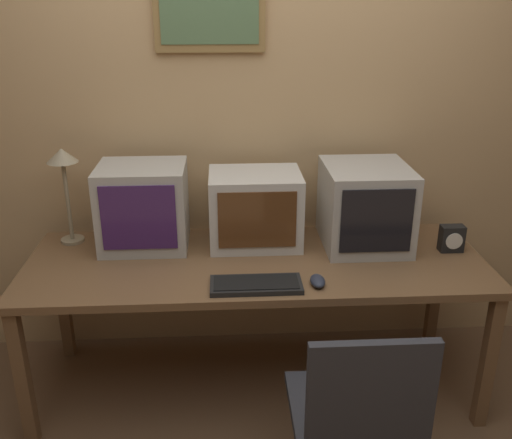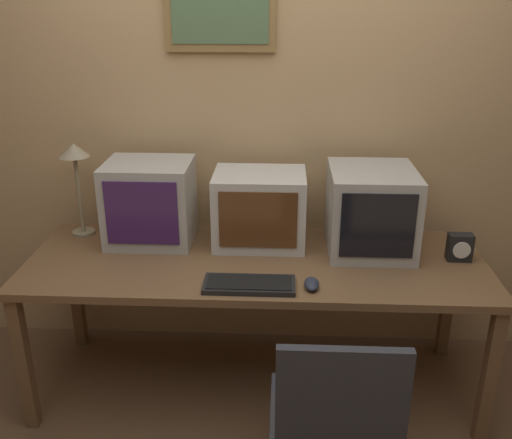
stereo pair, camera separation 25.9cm
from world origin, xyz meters
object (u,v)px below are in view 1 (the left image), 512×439
at_px(monitor_left, 143,206).
at_px(keyboard_main, 256,284).
at_px(monitor_right, 365,206).
at_px(office_chair, 355,435).
at_px(mouse_near_keyboard, 318,281).
at_px(desk_clock, 452,239).
at_px(desk_lamp, 64,169).
at_px(monitor_center, 255,208).

bearing_deg(monitor_left, keyboard_main, -42.34).
distance_m(monitor_right, office_chair, 1.11).
height_order(mouse_near_keyboard, office_chair, office_chair).
xyz_separation_m(monitor_left, desk_clock, (1.48, -0.16, -0.14)).
height_order(monitor_right, mouse_near_keyboard, monitor_right).
relative_size(monitor_left, desk_lamp, 0.87).
bearing_deg(keyboard_main, desk_lamp, 149.17).
height_order(monitor_right, desk_clock, monitor_right).
height_order(monitor_left, keyboard_main, monitor_left).
distance_m(monitor_right, keyboard_main, 0.73).
distance_m(desk_clock, office_chair, 1.12).
bearing_deg(monitor_right, mouse_near_keyboard, -124.80).
height_order(keyboard_main, mouse_near_keyboard, mouse_near_keyboard).
bearing_deg(office_chair, desk_clock, 52.76).
bearing_deg(desk_clock, monitor_center, 170.27).
bearing_deg(monitor_center, mouse_near_keyboard, -62.77).
xyz_separation_m(monitor_center, office_chair, (0.31, -0.99, -0.52)).
xyz_separation_m(desk_clock, office_chair, (-0.63, -0.83, -0.41)).
xyz_separation_m(desk_lamp, office_chair, (1.23, -1.05, -0.72)).
relative_size(mouse_near_keyboard, office_chair, 0.13).
xyz_separation_m(keyboard_main, desk_clock, (0.96, 0.31, 0.05)).
height_order(monitor_right, desk_lamp, desk_lamp).
bearing_deg(mouse_near_keyboard, monitor_left, 149.08).
xyz_separation_m(monitor_right, mouse_near_keyboard, (-0.29, -0.42, -0.18)).
relative_size(mouse_near_keyboard, desk_clock, 0.86).
distance_m(mouse_near_keyboard, desk_clock, 0.76).
xyz_separation_m(keyboard_main, desk_lamp, (-0.89, 0.53, 0.36)).
height_order(monitor_center, mouse_near_keyboard, monitor_center).
bearing_deg(monitor_left, office_chair, -49.18).
bearing_deg(office_chair, mouse_near_keyboard, 97.71).
bearing_deg(desk_lamp, keyboard_main, -30.83).
bearing_deg(mouse_near_keyboard, desk_lamp, 155.42).
distance_m(monitor_center, monitor_right, 0.54).
height_order(keyboard_main, office_chair, office_chair).
xyz_separation_m(monitor_center, mouse_near_keyboard, (0.24, -0.47, -0.16)).
bearing_deg(desk_clock, monitor_left, 173.76).
xyz_separation_m(keyboard_main, mouse_near_keyboard, (0.26, 0.00, 0.01)).
relative_size(desk_clock, office_chair, 0.15).
bearing_deg(office_chair, monitor_right, 76.65).
distance_m(desk_lamp, office_chair, 1.77).
height_order(monitor_left, mouse_near_keyboard, monitor_left).
relative_size(monitor_right, office_chair, 0.51).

